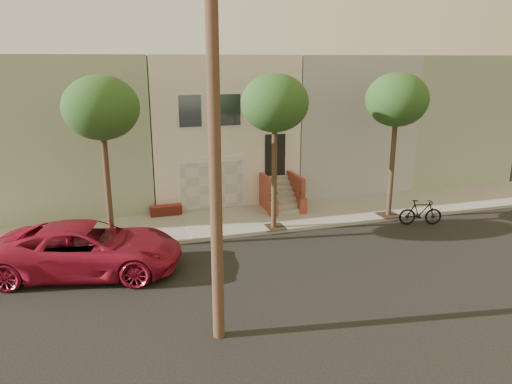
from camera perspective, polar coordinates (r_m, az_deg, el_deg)
name	(u,v)px	position (r m, az deg, el deg)	size (l,w,h in m)	color
ground	(284,271)	(16.54, 3.33, -9.36)	(90.00, 90.00, 0.00)	black
sidewalk	(241,220)	(21.25, -1.75, -3.40)	(40.00, 3.70, 0.15)	gray
house_row	(211,123)	(25.99, -5.32, 8.11)	(33.10, 11.70, 7.00)	beige
tree_left	(101,109)	(18.01, -17.91, 9.37)	(2.70, 2.57, 6.30)	#2D2116
tree_mid	(275,104)	(19.10, 2.26, 10.40)	(2.70, 2.57, 6.30)	#2D2116
tree_right	(397,101)	(21.57, 16.40, 10.37)	(2.70, 2.57, 6.30)	#2D2116
pickup_truck	(88,249)	(17.04, -19.35, -6.37)	(2.84, 6.17, 1.71)	maroon
motorcycle	(421,212)	(21.95, 18.96, -2.30)	(0.52, 1.86, 1.12)	black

